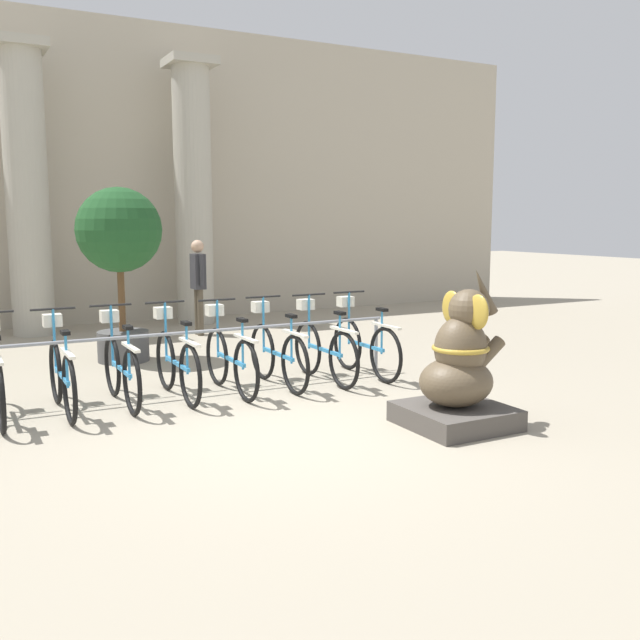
{
  "coord_description": "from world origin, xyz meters",
  "views": [
    {
      "loc": [
        -2.96,
        -6.16,
        2.09
      ],
      "look_at": [
        0.64,
        0.6,
        1.0
      ],
      "focal_mm": 40.0,
      "sensor_mm": 36.0,
      "label": 1
    }
  ],
  "objects_px": {
    "bicycle_4": "(230,358)",
    "potted_tree": "(119,244)",
    "bicycle_3": "(176,362)",
    "bicycle_7": "(364,344)",
    "elephant_statue": "(459,373)",
    "bicycle_2": "(121,367)",
    "bicycle_6": "(324,349)",
    "bicycle_5": "(277,352)",
    "bicycle_1": "(62,374)",
    "person_pedestrian": "(198,278)"
  },
  "relations": [
    {
      "from": "bicycle_6",
      "to": "potted_tree",
      "type": "xyz_separation_m",
      "value": [
        -1.98,
        2.57,
        1.3
      ]
    },
    {
      "from": "bicycle_3",
      "to": "bicycle_7",
      "type": "relative_size",
      "value": 1.0
    },
    {
      "from": "bicycle_2",
      "to": "potted_tree",
      "type": "distance_m",
      "value": 2.9
    },
    {
      "from": "bicycle_4",
      "to": "bicycle_7",
      "type": "bearing_deg",
      "value": 1.41
    },
    {
      "from": "bicycle_7",
      "to": "potted_tree",
      "type": "bearing_deg",
      "value": 136.13
    },
    {
      "from": "bicycle_3",
      "to": "bicycle_4",
      "type": "xyz_separation_m",
      "value": [
        0.64,
        -0.05,
        0.0
      ]
    },
    {
      "from": "bicycle_1",
      "to": "bicycle_3",
      "type": "height_order",
      "value": "same"
    },
    {
      "from": "bicycle_2",
      "to": "bicycle_5",
      "type": "relative_size",
      "value": 1.0
    },
    {
      "from": "bicycle_2",
      "to": "bicycle_4",
      "type": "relative_size",
      "value": 1.0
    },
    {
      "from": "bicycle_5",
      "to": "bicycle_7",
      "type": "xyz_separation_m",
      "value": [
        1.29,
        0.0,
        0.0
      ]
    },
    {
      "from": "bicycle_1",
      "to": "bicycle_7",
      "type": "xyz_separation_m",
      "value": [
        3.86,
        0.05,
        0.0
      ]
    },
    {
      "from": "bicycle_3",
      "to": "bicycle_7",
      "type": "bearing_deg",
      "value": -0.15
    },
    {
      "from": "bicycle_2",
      "to": "bicycle_4",
      "type": "bearing_deg",
      "value": -2.27
    },
    {
      "from": "elephant_statue",
      "to": "potted_tree",
      "type": "height_order",
      "value": "potted_tree"
    },
    {
      "from": "bicycle_2",
      "to": "bicycle_6",
      "type": "relative_size",
      "value": 1.0
    },
    {
      "from": "bicycle_3",
      "to": "person_pedestrian",
      "type": "height_order",
      "value": "person_pedestrian"
    },
    {
      "from": "bicycle_1",
      "to": "bicycle_6",
      "type": "distance_m",
      "value": 3.22
    },
    {
      "from": "bicycle_2",
      "to": "potted_tree",
      "type": "relative_size",
      "value": 0.67
    },
    {
      "from": "bicycle_6",
      "to": "potted_tree",
      "type": "height_order",
      "value": "potted_tree"
    },
    {
      "from": "potted_tree",
      "to": "bicycle_7",
      "type": "bearing_deg",
      "value": -43.87
    },
    {
      "from": "bicycle_2",
      "to": "bicycle_7",
      "type": "bearing_deg",
      "value": -0.07
    },
    {
      "from": "bicycle_4",
      "to": "person_pedestrian",
      "type": "xyz_separation_m",
      "value": [
        1.06,
        4.35,
        0.6
      ]
    },
    {
      "from": "bicycle_7",
      "to": "elephant_statue",
      "type": "distance_m",
      "value": 2.49
    },
    {
      "from": "bicycle_2",
      "to": "bicycle_7",
      "type": "xyz_separation_m",
      "value": [
        3.22,
        -0.0,
        0.0
      ]
    },
    {
      "from": "elephant_statue",
      "to": "bicycle_5",
      "type": "bearing_deg",
      "value": 110.14
    },
    {
      "from": "bicycle_5",
      "to": "bicycle_2",
      "type": "bearing_deg",
      "value": 179.77
    },
    {
      "from": "bicycle_4",
      "to": "person_pedestrian",
      "type": "distance_m",
      "value": 4.52
    },
    {
      "from": "elephant_statue",
      "to": "person_pedestrian",
      "type": "height_order",
      "value": "person_pedestrian"
    },
    {
      "from": "bicycle_4",
      "to": "bicycle_5",
      "type": "relative_size",
      "value": 1.0
    },
    {
      "from": "bicycle_3",
      "to": "bicycle_6",
      "type": "height_order",
      "value": "same"
    },
    {
      "from": "bicycle_4",
      "to": "bicycle_2",
      "type": "bearing_deg",
      "value": 177.73
    },
    {
      "from": "bicycle_6",
      "to": "elephant_statue",
      "type": "xyz_separation_m",
      "value": [
        0.25,
        -2.41,
        0.12
      ]
    },
    {
      "from": "bicycle_1",
      "to": "bicycle_4",
      "type": "height_order",
      "value": "same"
    },
    {
      "from": "bicycle_6",
      "to": "bicycle_1",
      "type": "bearing_deg",
      "value": -179.92
    },
    {
      "from": "bicycle_4",
      "to": "bicycle_5",
      "type": "xyz_separation_m",
      "value": [
        0.64,
        0.04,
        0.0
      ]
    },
    {
      "from": "bicycle_6",
      "to": "bicycle_7",
      "type": "distance_m",
      "value": 0.65
    },
    {
      "from": "bicycle_5",
      "to": "bicycle_7",
      "type": "distance_m",
      "value": 1.29
    },
    {
      "from": "bicycle_6",
      "to": "elephant_statue",
      "type": "height_order",
      "value": "elephant_statue"
    },
    {
      "from": "bicycle_7",
      "to": "elephant_statue",
      "type": "height_order",
      "value": "elephant_statue"
    },
    {
      "from": "bicycle_7",
      "to": "bicycle_2",
      "type": "bearing_deg",
      "value": 179.93
    },
    {
      "from": "bicycle_1",
      "to": "bicycle_5",
      "type": "height_order",
      "value": "same"
    },
    {
      "from": "bicycle_1",
      "to": "potted_tree",
      "type": "bearing_deg",
      "value": 64.38
    },
    {
      "from": "bicycle_4",
      "to": "potted_tree",
      "type": "xyz_separation_m",
      "value": [
        -0.7,
        2.57,
        1.3
      ]
    },
    {
      "from": "bicycle_6",
      "to": "person_pedestrian",
      "type": "distance_m",
      "value": 4.39
    },
    {
      "from": "bicycle_1",
      "to": "bicycle_6",
      "type": "bearing_deg",
      "value": 0.08
    },
    {
      "from": "bicycle_2",
      "to": "bicycle_4",
      "type": "height_order",
      "value": "same"
    },
    {
      "from": "bicycle_5",
      "to": "bicycle_7",
      "type": "bearing_deg",
      "value": 0.18
    },
    {
      "from": "bicycle_5",
      "to": "bicycle_6",
      "type": "xyz_separation_m",
      "value": [
        0.64,
        -0.04,
        0.0
      ]
    },
    {
      "from": "elephant_statue",
      "to": "potted_tree",
      "type": "relative_size",
      "value": 0.64
    },
    {
      "from": "bicycle_3",
      "to": "person_pedestrian",
      "type": "bearing_deg",
      "value": 68.3
    }
  ]
}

